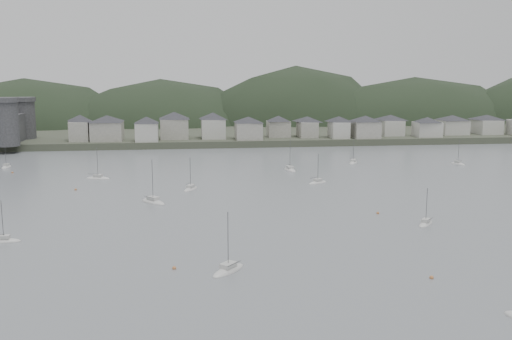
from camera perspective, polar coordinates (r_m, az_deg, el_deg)
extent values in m
plane|color=slate|center=(90.63, 6.28, -11.57)|extent=(900.00, 900.00, 0.00)
cube|color=#383D2D|center=(378.90, -4.33, 4.77)|extent=(900.00, 250.00, 3.00)
ellipsoid|color=black|center=(367.84, -21.62, 2.17)|extent=(138.98, 92.48, 81.13)
ellipsoid|color=black|center=(357.67, -9.29, 2.55)|extent=(132.08, 90.41, 79.74)
ellipsoid|color=black|center=(364.88, 3.87, 2.36)|extent=(133.88, 88.37, 101.41)
ellipsoid|color=black|center=(381.81, 15.19, 2.72)|extent=(165.81, 81.78, 82.55)
cylinder|color=#323134|center=(258.98, -23.50, 4.17)|extent=(10.00, 10.00, 18.00)
cylinder|color=#323134|center=(285.95, -21.97, 4.60)|extent=(10.00, 10.00, 17.00)
cube|color=#323134|center=(272.66, -22.66, 3.82)|extent=(3.50, 30.00, 12.00)
cube|color=gray|center=(268.94, -16.96, 3.71)|extent=(8.34, 12.91, 8.59)
pyramid|color=#27272C|center=(268.46, -17.02, 4.94)|extent=(15.78, 15.78, 3.01)
cube|color=gray|center=(266.64, -14.50, 3.74)|extent=(13.68, 13.35, 8.36)
pyramid|color=#27272C|center=(266.16, -14.56, 4.95)|extent=(20.07, 20.07, 2.93)
cube|color=#B7B6AC|center=(259.78, -10.75, 3.70)|extent=(9.78, 10.20, 8.08)
pyramid|color=#27272C|center=(259.31, -10.79, 4.90)|extent=(14.83, 14.83, 2.83)
cube|color=gray|center=(268.90, -8.07, 4.08)|extent=(12.59, 13.33, 9.09)
pyramid|color=#27272C|center=(268.40, -8.10, 5.38)|extent=(19.24, 19.24, 3.18)
cube|color=#B7B6AC|center=(267.76, -4.26, 4.10)|extent=(10.74, 12.17, 8.87)
pyramid|color=#27272C|center=(267.27, -4.27, 5.38)|extent=(17.01, 17.01, 3.10)
cube|color=gray|center=(262.64, -0.75, 3.89)|extent=(11.63, 12.09, 7.69)
pyramid|color=#27272C|center=(262.18, -0.75, 5.02)|extent=(17.61, 17.61, 2.69)
cube|color=gray|center=(273.37, 2.24, 4.08)|extent=(10.37, 9.35, 7.44)
pyramid|color=#27272C|center=(272.94, 2.24, 5.13)|extent=(14.65, 14.65, 2.60)
cube|color=gray|center=(273.60, 5.09, 4.03)|extent=(8.24, 12.20, 7.22)
pyramid|color=#27272C|center=(273.18, 5.10, 5.05)|extent=(15.17, 15.17, 2.53)
cube|color=#B7B6AC|center=(271.88, 8.19, 3.96)|extent=(8.06, 10.91, 7.46)
pyramid|color=#27272C|center=(271.45, 8.22, 5.02)|extent=(14.08, 14.08, 2.61)
cube|color=gray|center=(274.03, 10.76, 3.95)|extent=(11.73, 11.78, 7.66)
pyramid|color=#27272C|center=(273.59, 10.80, 5.03)|extent=(17.46, 17.46, 2.68)
cube|color=#B7B6AC|center=(288.53, 13.15, 4.11)|extent=(10.19, 13.02, 7.33)
pyramid|color=#27272C|center=(288.13, 13.18, 5.09)|extent=(17.23, 17.23, 2.57)
cube|color=#B7B6AC|center=(286.05, 16.57, 3.87)|extent=(11.70, 9.81, 6.88)
pyramid|color=#27272C|center=(285.66, 16.61, 4.80)|extent=(15.97, 15.97, 2.41)
cube|color=#B7B6AC|center=(301.16, 18.83, 4.04)|extent=(12.83, 12.48, 7.00)
pyramid|color=#27272C|center=(300.79, 18.88, 4.93)|extent=(18.79, 18.79, 2.45)
cube|color=#B7B6AC|center=(310.13, 21.84, 4.00)|extent=(11.07, 13.50, 6.97)
pyramid|color=#27272C|center=(309.77, 21.89, 4.87)|extent=(18.25, 18.25, 2.44)
ellipsoid|color=silver|center=(221.96, 19.35, 0.55)|extent=(3.91, 7.36, 1.41)
cube|color=#B9BAB5|center=(221.81, 19.37, 0.80)|extent=(2.10, 2.76, 0.70)
cylinder|color=#3F3F42|center=(221.34, 19.42, 1.71)|extent=(0.12, 0.12, 8.78)
cylinder|color=#3F3F42|center=(220.51, 19.44, 0.90)|extent=(0.88, 3.09, 0.10)
ellipsoid|color=silver|center=(186.89, -15.36, -0.85)|extent=(8.15, 4.59, 1.55)
cube|color=#B9BAB5|center=(186.71, -15.37, -0.52)|extent=(3.09, 2.41, 0.70)
cylinder|color=#3F3F42|center=(186.09, -15.42, 0.67)|extent=(0.12, 0.12, 9.70)
cylinder|color=#3F3F42|center=(186.42, -15.80, -0.38)|extent=(3.38, 1.09, 0.10)
ellipsoid|color=silver|center=(164.68, -6.49, -1.93)|extent=(5.30, 7.51, 1.45)
cube|color=#B9BAB5|center=(164.48, -6.49, -1.58)|extent=(2.56, 2.98, 0.70)
cylinder|color=#3F3F42|center=(163.83, -6.52, -0.33)|extent=(0.12, 0.12, 9.05)
cylinder|color=#3F3F42|center=(165.52, -6.71, -1.32)|extent=(1.54, 2.96, 0.10)
ellipsoid|color=silver|center=(215.07, 9.60, 0.68)|extent=(5.81, 7.90, 1.53)
cube|color=#B9BAB5|center=(214.91, 9.61, 0.96)|extent=(2.76, 3.16, 0.70)
cylinder|color=#3F3F42|center=(214.38, 9.64, 1.99)|extent=(0.12, 0.12, 9.58)
cylinder|color=#3F3F42|center=(215.78, 9.35, 1.15)|extent=(1.73, 3.08, 0.10)
ellipsoid|color=silver|center=(97.41, -2.76, -9.97)|extent=(7.12, 7.71, 1.59)
cube|color=#B9BAB5|center=(97.05, -2.77, -9.36)|extent=(3.15, 3.26, 0.70)
cylinder|color=#3F3F42|center=(95.83, -2.79, -7.08)|extent=(0.12, 0.12, 9.96)
cylinder|color=#3F3F42|center=(95.92, -2.15, -9.24)|extent=(2.41, 2.79, 0.10)
ellipsoid|color=silver|center=(220.52, -23.47, 0.24)|extent=(2.87, 6.91, 1.34)
cube|color=#B9BAB5|center=(220.38, -23.49, 0.49)|extent=(1.73, 2.50, 0.70)
cylinder|color=#3F3F42|center=(219.92, -23.55, 1.36)|extent=(0.12, 0.12, 8.40)
cylinder|color=#3F3F42|center=(219.12, -23.55, 0.59)|extent=(0.43, 3.02, 0.10)
ellipsoid|color=silver|center=(131.48, 16.44, -5.19)|extent=(5.77, 6.06, 1.27)
cube|color=#B9BAB5|center=(131.25, 16.46, -4.79)|extent=(2.53, 2.58, 0.70)
cylinder|color=#3F3F42|center=(130.52, 16.53, -3.44)|extent=(0.12, 0.12, 7.93)
cylinder|color=#3F3F42|center=(130.68, 16.93, -4.63)|extent=(1.99, 2.18, 0.10)
ellipsoid|color=silver|center=(123.85, -23.68, -6.51)|extent=(6.59, 2.30, 1.31)
cube|color=#B9BAB5|center=(123.60, -23.71, -6.09)|extent=(2.33, 1.51, 0.70)
cylinder|color=#3F3F42|center=(122.81, -23.81, -4.61)|extent=(0.12, 0.12, 8.16)
ellipsoid|color=silver|center=(196.47, 3.37, -0.03)|extent=(4.04, 8.67, 1.67)
cube|color=#B9BAB5|center=(196.28, 3.38, 0.30)|extent=(2.30, 3.19, 0.70)
cylinder|color=#3F3F42|center=(195.65, 3.39, 1.52)|extent=(0.12, 0.12, 10.42)
cylinder|color=#3F3F42|center=(197.68, 3.37, 0.53)|extent=(0.73, 3.71, 0.10)
ellipsoid|color=silver|center=(149.58, -10.14, -3.18)|extent=(7.78, 8.57, 1.76)
cube|color=#B9BAB5|center=(149.33, -10.15, -2.74)|extent=(3.46, 3.61, 0.70)
cylinder|color=#3F3F42|center=(148.46, -10.20, -1.05)|extent=(0.12, 0.12, 11.00)
cylinder|color=#3F3F42|center=(148.08, -10.57, -2.64)|extent=(2.60, 3.11, 0.10)
ellipsoid|color=silver|center=(174.26, 6.13, -1.29)|extent=(7.20, 5.56, 1.41)
cube|color=#B9BAB5|center=(174.07, 6.14, -0.97)|extent=(2.91, 2.60, 0.70)
cylinder|color=#3F3F42|center=(173.47, 6.16, 0.19)|extent=(0.12, 0.12, 8.81)
cylinder|color=#3F3F42|center=(174.35, 5.75, -0.76)|extent=(2.77, 1.72, 0.10)
sphere|color=#B36D3B|center=(138.74, 11.96, -4.20)|extent=(0.70, 0.70, 0.70)
sphere|color=#B36D3B|center=(207.43, -22.97, -0.24)|extent=(0.70, 0.70, 0.70)
sphere|color=#B36D3B|center=(170.82, -17.42, -1.86)|extent=(0.70, 0.70, 0.70)
sphere|color=#B36D3B|center=(98.28, 16.98, -10.15)|extent=(0.70, 0.70, 0.70)
sphere|color=#B36D3B|center=(99.40, -8.10, -9.59)|extent=(0.70, 0.70, 0.70)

